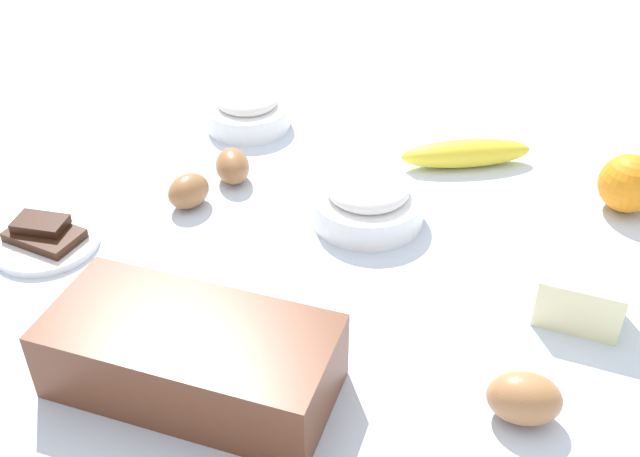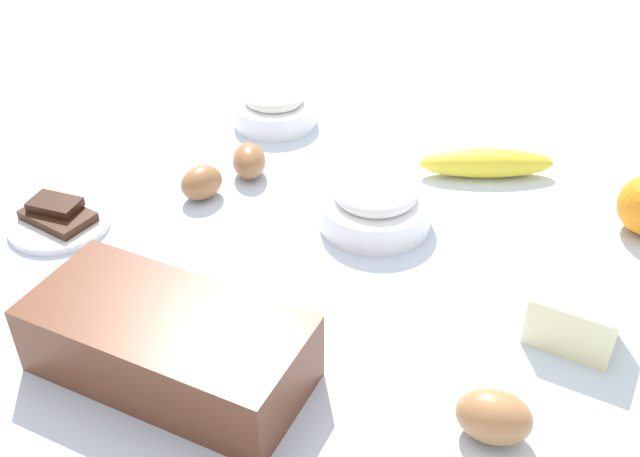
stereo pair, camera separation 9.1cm
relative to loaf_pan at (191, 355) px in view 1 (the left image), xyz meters
name	(u,v)px [view 1 (the left image)]	position (x,y,z in m)	size (l,w,h in m)	color
ground_plane	(320,261)	(0.01, -0.25, -0.05)	(2.40, 2.40, 0.02)	silver
loaf_pan	(191,355)	(0.00, 0.00, 0.00)	(0.30, 0.19, 0.08)	brown
flour_bowl	(248,110)	(0.28, -0.47, -0.01)	(0.13, 0.13, 0.06)	white
sugar_bowl	(368,200)	(-0.01, -0.34, -0.01)	(0.15, 0.15, 0.07)	white
banana	(466,153)	(-0.06, -0.54, -0.02)	(0.19, 0.04, 0.04)	yellow
orange_fruit	(628,183)	(-0.28, -0.54, 0.00)	(0.08, 0.08, 0.08)	orange
butter_block	(581,296)	(-0.29, -0.30, -0.01)	(0.09, 0.06, 0.06)	#F4EDB2
egg_near_butter	(524,398)	(-0.29, -0.13, -0.02)	(0.05, 0.05, 0.07)	#AE7547
egg_beside_bowl	(232,166)	(0.20, -0.33, -0.02)	(0.05, 0.05, 0.06)	#9B683F
egg_loose	(186,193)	(0.21, -0.24, -0.02)	(0.05, 0.05, 0.06)	#9E6A40
chocolate_plate	(45,239)	(0.31, -0.08, -0.03)	(0.13, 0.13, 0.03)	white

